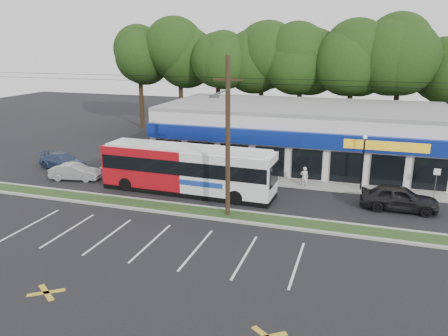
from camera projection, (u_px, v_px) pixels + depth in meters
ground at (178, 216)px, 27.91m from camera, size 120.00×120.00×0.00m
grass_strip at (184, 210)px, 28.81m from camera, size 40.00×1.60×0.12m
curb_south at (179, 214)px, 28.02m from camera, size 40.00×0.25×0.14m
curb_north at (189, 205)px, 29.58m from camera, size 40.00×0.25×0.14m
sidewalk at (282, 182)px, 34.66m from camera, size 32.00×2.20×0.10m
strip_mall at (302, 134)px, 40.13m from camera, size 25.00×12.55×5.30m
utility_pole at (225, 133)px, 26.43m from camera, size 50.00×2.77×10.00m
lamp_post at (363, 156)px, 31.99m from camera, size 0.30×0.30×4.25m
sign_post at (436, 178)px, 30.62m from camera, size 0.45×0.10×2.23m
tree_line at (304, 64)px, 48.21m from camera, size 46.76×6.76×11.83m
metrobus at (187, 169)px, 31.87m from camera, size 13.02×3.15×3.47m
car_dark at (399, 198)px, 28.75m from camera, size 4.93×2.00×1.68m
car_silver at (75, 172)px, 35.20m from camera, size 4.21×2.17×1.32m
car_blue at (63, 161)px, 38.25m from camera, size 5.01×2.88×1.37m
pedestrian_a at (304, 177)px, 33.31m from camera, size 0.65×0.49×1.63m
pedestrian_b at (269, 183)px, 31.85m from camera, size 0.82×0.64×1.65m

